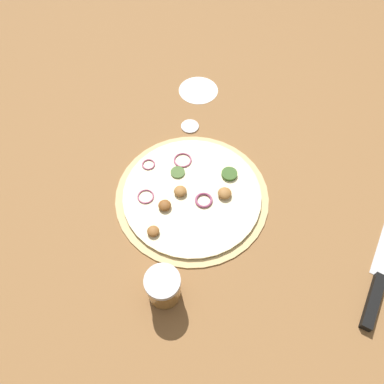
% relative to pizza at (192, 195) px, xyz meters
% --- Properties ---
extents(ground_plane, '(3.00, 3.00, 0.00)m').
position_rel_pizza_xyz_m(ground_plane, '(-0.00, 0.00, -0.01)').
color(ground_plane, olive).
extents(pizza, '(0.34, 0.34, 0.03)m').
position_rel_pizza_xyz_m(pizza, '(0.00, 0.00, 0.00)').
color(pizza, '#D6B77A').
rests_on(pizza, ground_plane).
extents(knife, '(0.29, 0.19, 0.02)m').
position_rel_pizza_xyz_m(knife, '(-0.22, 0.35, 0.00)').
color(knife, silver).
rests_on(knife, ground_plane).
extents(spice_jar, '(0.07, 0.07, 0.08)m').
position_rel_pizza_xyz_m(spice_jar, '(0.16, 0.17, 0.03)').
color(spice_jar, olive).
rests_on(spice_jar, ground_plane).
extents(loose_cap, '(0.04, 0.04, 0.01)m').
position_rel_pizza_xyz_m(loose_cap, '(-0.10, -0.18, -0.00)').
color(loose_cap, '#B2B2B7').
rests_on(loose_cap, ground_plane).
extents(flour_patch, '(0.11, 0.11, 0.00)m').
position_rel_pizza_xyz_m(flour_patch, '(-0.19, -0.28, -0.01)').
color(flour_patch, white).
rests_on(flour_patch, ground_plane).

